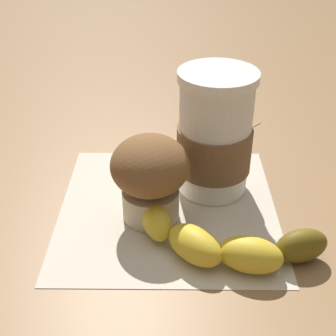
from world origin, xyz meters
name	(u,v)px	position (x,y,z in m)	size (l,w,h in m)	color
ground_plane	(168,209)	(0.00, 0.00, 0.00)	(3.00, 3.00, 0.00)	#936D47
paper_napkin	(168,208)	(0.00, 0.00, 0.00)	(0.25, 0.25, 0.00)	beige
coffee_cup	(215,137)	(-0.05, 0.05, 0.07)	(0.09, 0.09, 0.15)	white
muffin	(150,174)	(0.02, -0.02, 0.06)	(0.08, 0.08, 0.10)	beige
banana	(224,243)	(0.07, 0.06, 0.02)	(0.10, 0.20, 0.04)	gold
wooden_stirrer	(237,134)	(-0.19, 0.08, 0.00)	(0.11, 0.01, 0.00)	#9E7547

